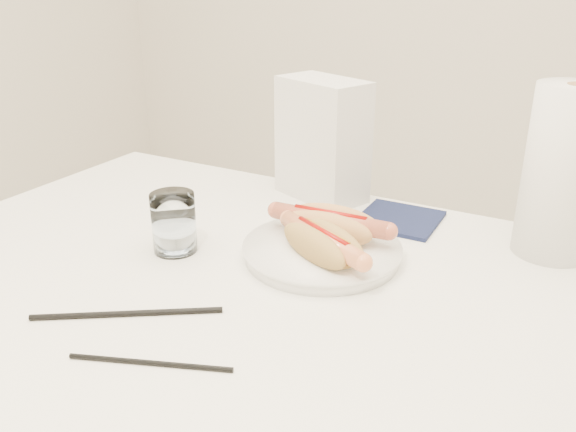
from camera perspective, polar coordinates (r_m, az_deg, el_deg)
The scene contains 10 objects.
table at distance 0.93m, azimuth -3.05°, elevation -8.96°, with size 1.20×0.80×0.75m.
plate at distance 0.95m, azimuth 3.24°, elevation -3.51°, with size 0.24×0.24×0.02m, color white.
hotdog_left at distance 0.96m, azimuth 4.01°, elevation -0.86°, with size 0.19×0.08×0.05m.
hotdog_right at distance 0.90m, azimuth 3.32°, elevation -2.64°, with size 0.18×0.13×0.05m.
water_glass at distance 0.97m, azimuth -10.83°, elevation -0.63°, with size 0.07×0.07×0.10m, color white.
chopstick_near at distance 0.83m, azimuth -15.08°, elevation -8.96°, with size 0.01×0.01×0.25m, color black.
chopstick_far at distance 0.73m, azimuth -12.99°, elevation -13.47°, with size 0.01×0.01×0.20m, color black.
napkin_box at distance 1.17m, azimuth 3.29°, elevation 7.27°, with size 0.17×0.10×0.23m, color silver.
navy_napkin at distance 1.10m, azimuth 10.54°, elevation -0.28°, with size 0.14×0.14×0.01m, color #131A3B.
paper_towel_roll at distance 1.01m, azimuth 24.78°, elevation 3.76°, with size 0.12×0.12×0.27m, color white.
Camera 1 is at (0.42, -0.67, 1.18)m, focal length 37.32 mm.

